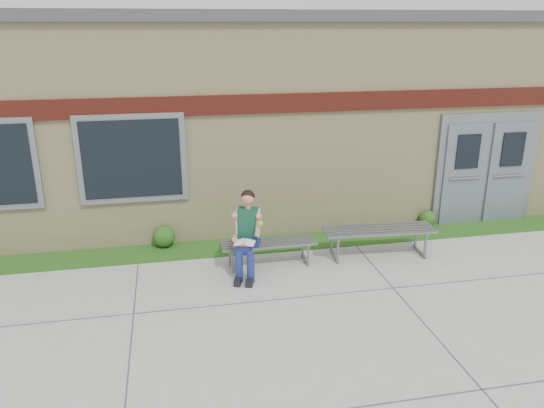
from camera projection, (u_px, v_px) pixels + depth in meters
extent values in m
plane|color=#9E9E99|center=(343.00, 311.00, 7.74)|extent=(80.00, 80.00, 0.00)
cube|color=#1F4D14|center=(300.00, 242.00, 10.15)|extent=(16.00, 0.80, 0.02)
cube|color=beige|center=(266.00, 110.00, 12.65)|extent=(16.00, 6.00, 4.00)
cube|color=#3F3F42|center=(266.00, 17.00, 11.97)|extent=(16.20, 6.20, 0.20)
cube|color=maroon|center=(297.00, 103.00, 9.65)|extent=(16.00, 0.06, 0.35)
cube|color=slate|center=(132.00, 159.00, 9.38)|extent=(1.90, 0.08, 1.60)
cube|color=black|center=(132.00, 159.00, 9.34)|extent=(1.70, 0.04, 1.40)
cube|color=slate|center=(486.00, 169.00, 10.85)|extent=(2.20, 0.08, 2.30)
cube|color=slate|center=(464.00, 175.00, 10.74)|extent=(0.92, 0.06, 2.10)
cube|color=slate|center=(508.00, 173.00, 10.93)|extent=(0.92, 0.06, 2.10)
cube|color=slate|center=(269.00, 243.00, 9.08)|extent=(1.63, 0.46, 0.03)
cube|color=slate|center=(231.00, 258.00, 9.03)|extent=(0.04, 0.45, 0.37)
cube|color=slate|center=(305.00, 252.00, 9.27)|extent=(0.04, 0.45, 0.37)
cube|color=slate|center=(379.00, 230.00, 9.42)|extent=(2.02, 0.69, 0.04)
cube|color=slate|center=(336.00, 247.00, 9.36)|extent=(0.09, 0.55, 0.45)
cube|color=slate|center=(419.00, 240.00, 9.65)|extent=(0.09, 0.55, 0.45)
cube|color=navy|center=(249.00, 240.00, 8.94)|extent=(0.42, 0.35, 0.17)
cube|color=#103A22|center=(248.00, 222.00, 8.81)|extent=(0.39, 0.31, 0.49)
sphere|color=tan|center=(248.00, 198.00, 8.66)|extent=(0.28, 0.28, 0.22)
sphere|color=black|center=(248.00, 197.00, 8.67)|extent=(0.29, 0.29, 0.23)
cylinder|color=navy|center=(240.00, 245.00, 8.68)|extent=(0.29, 0.47, 0.16)
cylinder|color=navy|center=(252.00, 246.00, 8.66)|extent=(0.29, 0.47, 0.16)
cylinder|color=navy|center=(239.00, 267.00, 8.53)|extent=(0.13, 0.13, 0.53)
cylinder|color=navy|center=(251.00, 267.00, 8.50)|extent=(0.13, 0.13, 0.53)
cube|color=black|center=(238.00, 280.00, 8.53)|extent=(0.19, 0.29, 0.11)
cube|color=black|center=(250.00, 281.00, 8.50)|extent=(0.19, 0.29, 0.11)
cylinder|color=tan|center=(235.00, 220.00, 8.75)|extent=(0.16, 0.25, 0.28)
cylinder|color=tan|center=(260.00, 221.00, 8.71)|extent=(0.16, 0.25, 0.28)
cube|color=white|center=(245.00, 242.00, 8.52)|extent=(0.38, 0.32, 0.02)
cube|color=#BB465C|center=(245.00, 243.00, 8.52)|extent=(0.39, 0.33, 0.01)
sphere|color=#7DD238|center=(260.00, 223.00, 8.56)|extent=(0.09, 0.09, 0.09)
sphere|color=#1F4D14|center=(164.00, 236.00, 9.84)|extent=(0.41, 0.41, 0.41)
sphere|color=#1F4D14|center=(427.00, 218.00, 10.83)|extent=(0.34, 0.34, 0.34)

